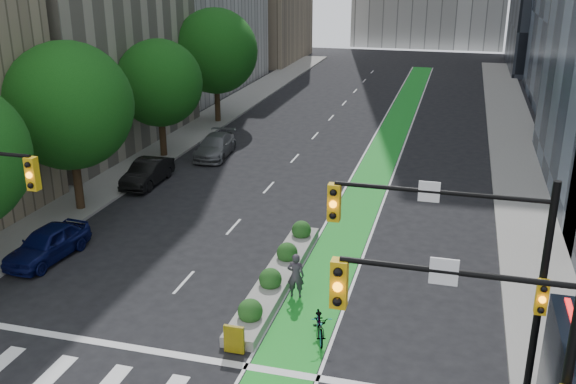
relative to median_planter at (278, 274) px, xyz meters
The scene contains 15 objects.
ground 7.15m from the median_planter, 99.68° to the right, with size 160.00×160.00×0.00m, color black.
sidewalk_left 22.18m from the median_planter, 125.89° to the left, with size 3.60×90.00×0.15m, color gray.
sidewalk_right 20.86m from the median_planter, 59.45° to the left, with size 3.60×90.00×0.15m, color gray.
bike_lane_paint 23.04m from the median_planter, 85.52° to the left, with size 2.20×70.00×0.01m, color #1B9627.
tree_mid 14.16m from the median_planter, 157.87° to the left, with size 6.40×6.40×8.78m.
tree_midfar 19.84m from the median_planter, 129.19° to the left, with size 5.60×5.60×7.76m.
tree_far 28.29m from the median_planter, 116.05° to the left, with size 6.60×6.60×9.00m.
signal_right 10.89m from the median_planter, 41.32° to the right, with size 5.82×0.51×7.20m.
signal_far_right 14.22m from the median_planter, 54.91° to the right, with size 4.82×0.51×7.20m.
median_planter is the anchor object (origin of this frame).
bicycle 4.32m from the median_planter, 53.91° to the right, with size 0.69×1.98×1.04m, color gray.
cyclist 1.49m from the median_planter, 43.71° to the right, with size 0.67×0.44×1.84m, color #37313B.
parked_car_left_near 10.34m from the median_planter, behind, with size 1.75×4.36×1.48m, color #0C1349.
parked_car_left_mid 14.43m from the median_planter, 137.87° to the left, with size 1.54×4.41×1.45m, color black.
parked_car_left_far 18.37m from the median_planter, 119.18° to the left, with size 2.00×4.93×1.43m, color #5A5C5F.
Camera 1 is at (7.73, -15.41, 12.41)m, focal length 40.00 mm.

